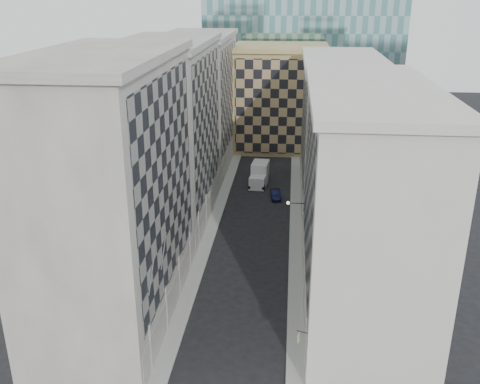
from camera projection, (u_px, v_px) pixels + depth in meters
The scene contains 13 objects.
sidewalk_west at pixel (212, 227), 67.36m from camera, with size 1.50×100.00×0.15m, color #989893.
sidewalk_east at pixel (296, 231), 66.41m from camera, with size 1.50×100.00×0.15m, color #989893.
bldg_left_a at pixel (113, 193), 46.02m from camera, with size 10.80×22.80×23.70m.
bldg_left_b at pixel (169, 134), 66.64m from camera, with size 10.80×22.80×22.70m.
bldg_left_c at pixel (199, 102), 87.27m from camera, with size 10.80×22.80×21.70m.
bldg_right_a at pixel (362, 201), 48.29m from camera, with size 10.80×26.80×20.70m.
bldg_right_b at pixel (339, 131), 73.56m from camera, with size 10.80×28.80×19.70m.
tan_block at pixel (280, 97), 98.59m from camera, with size 16.80×14.80×18.80m.
flagpoles_left at pixel (158, 262), 42.28m from camera, with size 0.10×6.33×2.33m.
bracket_lamp at pixel (290, 203), 58.72m from camera, with size 1.98×0.36×0.36m.
box_truck at pixel (259, 175), 82.08m from camera, with size 2.90×6.09×3.24m.
dark_car at pixel (276, 194), 76.75m from camera, with size 1.31×3.75×1.24m, color black.
shop_sign at pixel (300, 336), 40.15m from camera, with size 0.82×0.72×0.82m.
Camera 1 is at (4.23, -30.69, 28.31)m, focal length 40.00 mm.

